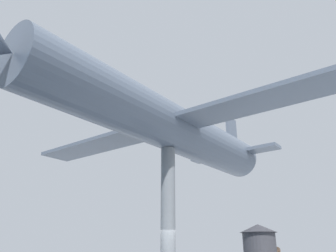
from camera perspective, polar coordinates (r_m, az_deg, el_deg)
The scene contains 2 objects.
support_pylon_central at distance 13.86m, azimuth -0.00°, elevation -15.76°, with size 0.60×0.60×5.93m.
suspended_airplane at distance 14.53m, azimuth -0.84°, elevation 0.43°, with size 16.92×16.13×3.53m.
Camera 1 is at (-11.32, 7.89, 1.71)m, focal length 35.00 mm.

